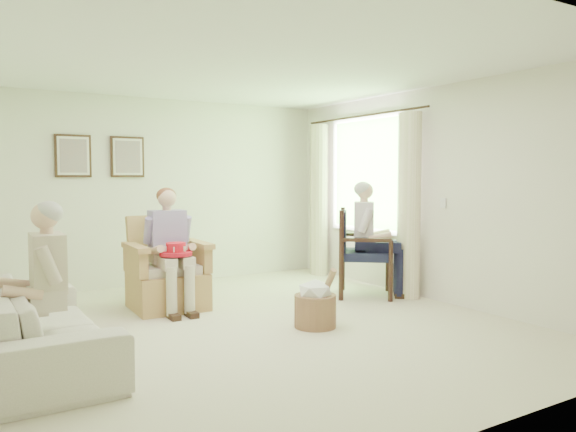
% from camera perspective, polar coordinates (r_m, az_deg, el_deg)
% --- Properties ---
extents(floor, '(5.50, 5.50, 0.00)m').
position_cam_1_polar(floor, '(5.76, -3.70, -11.22)').
color(floor, beige).
rests_on(floor, ground).
extents(back_wall, '(5.00, 0.04, 2.60)m').
position_cam_1_polar(back_wall, '(8.09, -12.92, 2.41)').
color(back_wall, silver).
rests_on(back_wall, ground).
extents(front_wall, '(5.00, 0.04, 2.60)m').
position_cam_1_polar(front_wall, '(3.39, 18.59, 0.22)').
color(front_wall, silver).
rests_on(front_wall, ground).
extents(right_wall, '(0.04, 5.50, 2.60)m').
position_cam_1_polar(right_wall, '(7.08, 14.43, 2.17)').
color(right_wall, silver).
rests_on(right_wall, ground).
extents(ceiling, '(5.00, 5.50, 0.02)m').
position_cam_1_polar(ceiling, '(5.66, -3.82, 15.09)').
color(ceiling, white).
rests_on(ceiling, back_wall).
extents(window, '(0.13, 2.50, 1.63)m').
position_cam_1_polar(window, '(7.94, 8.02, 4.50)').
color(window, '#2D6B23').
rests_on(window, right_wall).
extents(curtain_left, '(0.34, 0.34, 2.30)m').
position_cam_1_polar(curtain_left, '(7.12, 12.19, 1.01)').
color(curtain_left, beige).
rests_on(curtain_left, ground).
extents(curtain_right, '(0.34, 0.34, 2.30)m').
position_cam_1_polar(curtain_right, '(8.64, 3.15, 1.60)').
color(curtain_right, beige).
rests_on(curtain_right, ground).
extents(framed_print_left, '(0.45, 0.05, 0.55)m').
position_cam_1_polar(framed_print_left, '(7.76, -20.99, 5.72)').
color(framed_print_left, '#382114').
rests_on(framed_print_left, back_wall).
extents(framed_print_right, '(0.45, 0.05, 0.55)m').
position_cam_1_polar(framed_print_right, '(7.92, -15.98, 5.79)').
color(framed_print_right, '#382114').
rests_on(framed_print_right, back_wall).
extents(wicker_armchair, '(0.83, 0.82, 1.06)m').
position_cam_1_polar(wicker_armchair, '(6.64, -12.24, -6.27)').
color(wicker_armchair, tan).
rests_on(wicker_armchair, ground).
extents(wood_armchair, '(0.70, 0.66, 1.08)m').
position_cam_1_polar(wood_armchair, '(7.27, 7.41, -3.31)').
color(wood_armchair, black).
rests_on(wood_armchair, ground).
extents(sofa, '(2.20, 0.86, 0.64)m').
position_cam_1_polar(sofa, '(5.02, -23.67, -10.04)').
color(sofa, beige).
rests_on(sofa, ground).
extents(person_wicker, '(0.40, 0.63, 1.36)m').
position_cam_1_polar(person_wicker, '(6.45, -11.89, -2.44)').
color(person_wicker, beige).
rests_on(person_wicker, ground).
extents(person_dark, '(0.40, 0.62, 1.42)m').
position_cam_1_polar(person_dark, '(7.10, 8.33, -1.40)').
color(person_dark, '#171832').
rests_on(person_dark, ground).
extents(person_sofa, '(0.42, 0.63, 1.29)m').
position_cam_1_polar(person_sofa, '(4.81, -23.60, -5.54)').
color(person_sofa, beige).
rests_on(person_sofa, ground).
extents(red_hat, '(0.36, 0.36, 0.14)m').
position_cam_1_polar(red_hat, '(6.26, -11.32, -3.48)').
color(red_hat, red).
rests_on(red_hat, person_wicker).
extents(hatbox, '(0.53, 0.53, 0.62)m').
position_cam_1_polar(hatbox, '(5.71, 2.81, -8.86)').
color(hatbox, tan).
rests_on(hatbox, ground).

